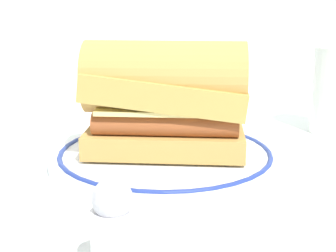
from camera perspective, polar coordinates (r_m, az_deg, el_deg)
The scene contains 6 objects.
ground_plane at distance 0.60m, azimuth -0.31°, elevation -4.05°, with size 1.50×1.50×0.00m, color white.
plate at distance 0.59m, azimuth 0.00°, elevation -3.46°, with size 0.27×0.27×0.01m.
sausage_sandwich at distance 0.58m, azimuth 0.00°, elevation 3.19°, with size 0.19×0.11×0.13m.
drinking_glass at distance 0.75m, azimuth 17.94°, elevation 3.14°, with size 0.06×0.06×0.12m.
salt_shaker at distance 0.36m, azimuth -6.11°, elevation -11.50°, with size 0.03×0.03×0.07m.
butter_knife at distance 0.80m, azimuth 1.83°, elevation 1.28°, with size 0.06×0.13×0.01m.
Camera 1 is at (0.01, -0.57, 0.20)m, focal length 54.84 mm.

